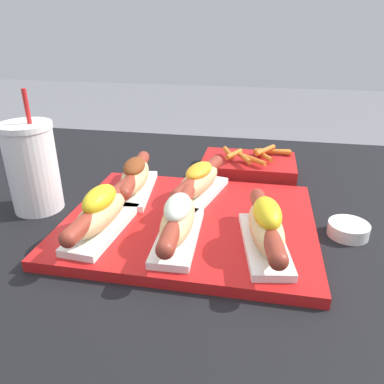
% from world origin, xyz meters
% --- Properties ---
extents(patio_table, '(1.41, 1.14, 0.73)m').
position_xyz_m(patio_table, '(0.00, 0.00, 0.37)').
color(patio_table, black).
rests_on(patio_table, ground_plane).
extents(serving_tray, '(0.43, 0.34, 0.02)m').
position_xyz_m(serving_tray, '(0.05, 0.02, 0.74)').
color(serving_tray, red).
rests_on(serving_tray, patio_table).
extents(hot_dog_0, '(0.07, 0.21, 0.08)m').
position_xyz_m(hot_dog_0, '(-0.09, -0.05, 0.79)').
color(hot_dog_0, white).
rests_on(hot_dog_0, serving_tray).
extents(hot_dog_1, '(0.07, 0.21, 0.07)m').
position_xyz_m(hot_dog_1, '(0.04, -0.06, 0.78)').
color(hot_dog_1, white).
rests_on(hot_dog_1, serving_tray).
extents(hot_dog_2, '(0.09, 0.21, 0.08)m').
position_xyz_m(hot_dog_2, '(0.17, -0.05, 0.79)').
color(hot_dog_2, white).
rests_on(hot_dog_2, serving_tray).
extents(hot_dog_3, '(0.08, 0.21, 0.07)m').
position_xyz_m(hot_dog_3, '(-0.08, 0.10, 0.78)').
color(hot_dog_3, white).
rests_on(hot_dog_3, serving_tray).
extents(hot_dog_4, '(0.10, 0.21, 0.07)m').
position_xyz_m(hot_dog_4, '(0.05, 0.10, 0.78)').
color(hot_dog_4, white).
rests_on(hot_dog_4, serving_tray).
extents(sauce_bowl, '(0.07, 0.07, 0.02)m').
position_xyz_m(sauce_bowl, '(0.31, 0.04, 0.75)').
color(sauce_bowl, silver).
rests_on(sauce_bowl, patio_table).
extents(drink_cup, '(0.09, 0.09, 0.23)m').
position_xyz_m(drink_cup, '(-0.25, 0.03, 0.82)').
color(drink_cup, white).
rests_on(drink_cup, patio_table).
extents(fries_basket, '(0.21, 0.14, 0.06)m').
position_xyz_m(fries_basket, '(0.13, 0.29, 0.75)').
color(fries_basket, '#B21919').
rests_on(fries_basket, patio_table).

